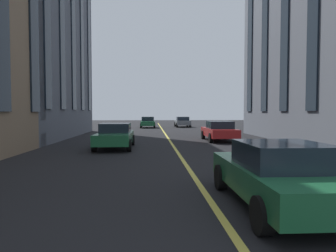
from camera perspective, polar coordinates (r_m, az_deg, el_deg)
name	(u,v)px	position (r m, az deg, el deg)	size (l,w,h in m)	color
lane_centre_line	(176,150)	(15.98, 1.53, -4.52)	(80.00, 0.16, 0.01)	#D8C64C
car_grey_parked_a	(182,122)	(40.98, 2.71, 0.80)	(4.40, 1.95, 1.37)	slate
car_green_near	(148,122)	(39.08, -3.80, 0.71)	(3.90, 1.89, 1.40)	#1E6038
car_red_trailing	(219,131)	(21.36, 9.55, -0.88)	(4.40, 1.95, 1.37)	#B21E1E
car_green_far	(115,136)	(16.99, -9.86, -1.77)	(4.40, 1.95, 1.37)	#1E6038
car_green_parked_b	(278,174)	(6.82, 19.95, -8.39)	(4.40, 1.95, 1.37)	#1E6038
building_left_far	(17,39)	(27.65, -26.44, 14.43)	(15.48, 8.83, 15.56)	#565B66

